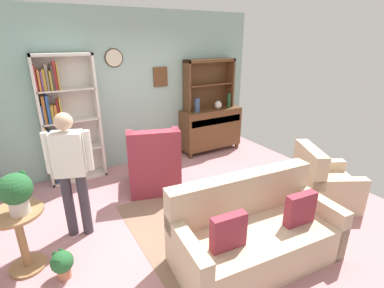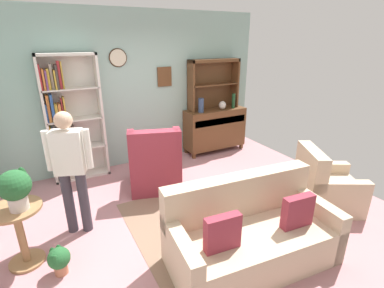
# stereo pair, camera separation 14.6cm
# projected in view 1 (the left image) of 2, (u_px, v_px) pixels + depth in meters

# --- Properties ---
(ground_plane) EXTENTS (5.40, 4.60, 0.02)m
(ground_plane) POSITION_uv_depth(u_px,v_px,m) (193.00, 213.00, 4.02)
(ground_plane) COLOR #B27A7F
(wall_back) EXTENTS (5.00, 0.09, 2.80)m
(wall_back) POSITION_uv_depth(u_px,v_px,m) (134.00, 90.00, 5.24)
(wall_back) COLOR #93B7AD
(wall_back) RESTS_ON ground_plane
(area_rug) EXTENTS (2.20, 1.99, 0.01)m
(area_rug) POSITION_uv_depth(u_px,v_px,m) (217.00, 219.00, 3.87)
(area_rug) COLOR #846651
(area_rug) RESTS_ON ground_plane
(bookshelf) EXTENTS (0.90, 0.30, 2.10)m
(bookshelf) POSITION_uv_depth(u_px,v_px,m) (65.00, 122.00, 4.61)
(bookshelf) COLOR silver
(bookshelf) RESTS_ON ground_plane
(sideboard) EXTENTS (1.30, 0.45, 0.92)m
(sideboard) POSITION_uv_depth(u_px,v_px,m) (211.00, 128.00, 6.07)
(sideboard) COLOR brown
(sideboard) RESTS_ON ground_plane
(sideboard_hutch) EXTENTS (1.10, 0.26, 1.00)m
(sideboard_hutch) POSITION_uv_depth(u_px,v_px,m) (209.00, 77.00, 5.79)
(sideboard_hutch) COLOR brown
(sideboard_hutch) RESTS_ON sideboard
(vase_tall) EXTENTS (0.11, 0.11, 0.28)m
(vase_tall) POSITION_uv_depth(u_px,v_px,m) (197.00, 105.00, 5.63)
(vase_tall) COLOR #33476B
(vase_tall) RESTS_ON sideboard
(vase_round) EXTENTS (0.15, 0.15, 0.17)m
(vase_round) POSITION_uv_depth(u_px,v_px,m) (218.00, 105.00, 5.91)
(vase_round) COLOR beige
(vase_round) RESTS_ON sideboard
(bottle_wine) EXTENTS (0.07, 0.07, 0.31)m
(bottle_wine) POSITION_uv_depth(u_px,v_px,m) (229.00, 100.00, 5.99)
(bottle_wine) COLOR #194223
(bottle_wine) RESTS_ON sideboard
(couch_floral) EXTENTS (1.87, 1.01, 0.90)m
(couch_floral) POSITION_uv_depth(u_px,v_px,m) (254.00, 233.00, 3.11)
(couch_floral) COLOR #C6AD8E
(couch_floral) RESTS_ON ground_plane
(armchair_floral) EXTENTS (1.05, 1.03, 0.88)m
(armchair_floral) POSITION_uv_depth(u_px,v_px,m) (323.00, 185.00, 4.16)
(armchair_floral) COLOR #C6AD8E
(armchair_floral) RESTS_ON ground_plane
(wingback_chair) EXTENTS (0.98, 1.00, 1.05)m
(wingback_chair) POSITION_uv_depth(u_px,v_px,m) (154.00, 167.00, 4.51)
(wingback_chair) COLOR maroon
(wingback_chair) RESTS_ON ground_plane
(plant_stand) EXTENTS (0.52, 0.52, 0.70)m
(plant_stand) POSITION_uv_depth(u_px,v_px,m) (20.00, 234.00, 2.91)
(plant_stand) COLOR #997047
(plant_stand) RESTS_ON ground_plane
(potted_plant_large) EXTENTS (0.31, 0.31, 0.43)m
(potted_plant_large) POSITION_uv_depth(u_px,v_px,m) (16.00, 191.00, 2.72)
(potted_plant_large) COLOR beige
(potted_plant_large) RESTS_ON plant_stand
(potted_plant_small) EXTENTS (0.22, 0.22, 0.31)m
(potted_plant_small) POSITION_uv_depth(u_px,v_px,m) (62.00, 263.00, 2.87)
(potted_plant_small) COLOR #AD6B4C
(potted_plant_small) RESTS_ON ground_plane
(person_reading) EXTENTS (0.51, 0.31, 1.56)m
(person_reading) POSITION_uv_depth(u_px,v_px,m) (71.00, 168.00, 3.29)
(person_reading) COLOR #38333D
(person_reading) RESTS_ON ground_plane
(coffee_table) EXTENTS (0.80, 0.50, 0.42)m
(coffee_table) POSITION_uv_depth(u_px,v_px,m) (217.00, 198.00, 3.70)
(coffee_table) COLOR brown
(coffee_table) RESTS_ON ground_plane
(book_stack) EXTENTS (0.21, 0.13, 0.04)m
(book_stack) POSITION_uv_depth(u_px,v_px,m) (211.00, 190.00, 3.73)
(book_stack) COLOR #284C8C
(book_stack) RESTS_ON coffee_table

